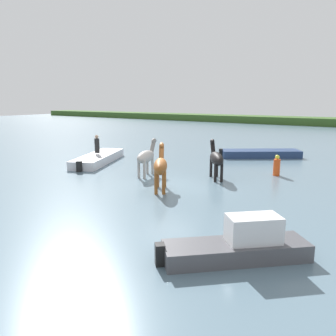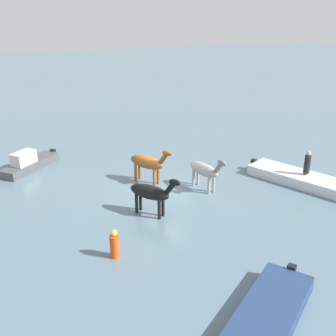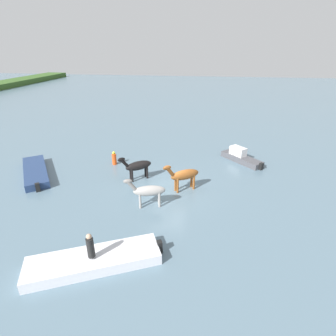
{
  "view_description": "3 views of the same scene",
  "coord_description": "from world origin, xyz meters",
  "px_view_note": "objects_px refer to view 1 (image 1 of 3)",
  "views": [
    {
      "loc": [
        8.88,
        -13.1,
        4.09
      ],
      "look_at": [
        -0.19,
        0.01,
        0.82
      ],
      "focal_mm": 35.75,
      "sensor_mm": 36.0,
      "label": 1
    },
    {
      "loc": [
        6.6,
        17.57,
        8.61
      ],
      "look_at": [
        -0.62,
        -0.12,
        1.05
      ],
      "focal_mm": 43.3,
      "sensor_mm": 36.0,
      "label": 2
    },
    {
      "loc": [
        -15.8,
        -2.38,
        8.98
      ],
      "look_at": [
        0.95,
        0.12,
        1.19
      ],
      "focal_mm": 28.55,
      "sensor_mm": 36.0,
      "label": 3
    }
  ],
  "objects_px": {
    "horse_rear_stallion": "(216,158)",
    "boat_tender_starboard": "(99,160)",
    "boat_skiff_near": "(239,248)",
    "buoy_channel_marker": "(277,166)",
    "person_boatman_standing": "(97,145)",
    "horse_dun_straggler": "(161,166)",
    "boat_motor_center": "(260,155)",
    "horse_pinto_flank": "(146,157)"
  },
  "relations": [
    {
      "from": "boat_skiff_near",
      "to": "horse_pinto_flank",
      "type": "bearing_deg",
      "value": 98.3
    },
    {
      "from": "person_boatman_standing",
      "to": "horse_dun_straggler",
      "type": "bearing_deg",
      "value": -23.49
    },
    {
      "from": "horse_rear_stallion",
      "to": "horse_pinto_flank",
      "type": "xyz_separation_m",
      "value": [
        -3.41,
        -1.52,
        -0.02
      ]
    },
    {
      "from": "horse_rear_stallion",
      "to": "horse_pinto_flank",
      "type": "distance_m",
      "value": 3.74
    },
    {
      "from": "boat_motor_center",
      "to": "person_boatman_standing",
      "type": "distance_m",
      "value": 11.55
    },
    {
      "from": "person_boatman_standing",
      "to": "horse_rear_stallion",
      "type": "bearing_deg",
      "value": 1.07
    },
    {
      "from": "buoy_channel_marker",
      "to": "horse_dun_straggler",
      "type": "bearing_deg",
      "value": -119.73
    },
    {
      "from": "horse_rear_stallion",
      "to": "boat_tender_starboard",
      "type": "relative_size",
      "value": 0.37
    },
    {
      "from": "boat_motor_center",
      "to": "buoy_channel_marker",
      "type": "distance_m",
      "value": 5.99
    },
    {
      "from": "boat_tender_starboard",
      "to": "person_boatman_standing",
      "type": "xyz_separation_m",
      "value": [
        -0.12,
        0.04,
        0.99
      ]
    },
    {
      "from": "horse_pinto_flank",
      "to": "boat_motor_center",
      "type": "height_order",
      "value": "horse_pinto_flank"
    },
    {
      "from": "horse_pinto_flank",
      "to": "boat_motor_center",
      "type": "relative_size",
      "value": 0.46
    },
    {
      "from": "horse_rear_stallion",
      "to": "horse_pinto_flank",
      "type": "relative_size",
      "value": 0.9
    },
    {
      "from": "horse_dun_straggler",
      "to": "horse_pinto_flank",
      "type": "height_order",
      "value": "horse_dun_straggler"
    },
    {
      "from": "boat_skiff_near",
      "to": "buoy_channel_marker",
      "type": "distance_m",
      "value": 10.64
    },
    {
      "from": "person_boatman_standing",
      "to": "boat_skiff_near",
      "type": "bearing_deg",
      "value": -30.02
    },
    {
      "from": "boat_skiff_near",
      "to": "boat_motor_center",
      "type": "distance_m",
      "value": 16.47
    },
    {
      "from": "horse_pinto_flank",
      "to": "person_boatman_standing",
      "type": "relative_size",
      "value": 2.09
    },
    {
      "from": "boat_motor_center",
      "to": "boat_skiff_near",
      "type": "bearing_deg",
      "value": -108.17
    },
    {
      "from": "horse_dun_straggler",
      "to": "buoy_channel_marker",
      "type": "distance_m",
      "value": 7.0
    },
    {
      "from": "person_boatman_standing",
      "to": "buoy_channel_marker",
      "type": "distance_m",
      "value": 11.38
    },
    {
      "from": "horse_rear_stallion",
      "to": "person_boatman_standing",
      "type": "distance_m",
      "value": 8.64
    },
    {
      "from": "horse_rear_stallion",
      "to": "boat_skiff_near",
      "type": "xyz_separation_m",
      "value": [
        4.58,
        -7.8,
        -0.78
      ]
    },
    {
      "from": "horse_rear_stallion",
      "to": "person_boatman_standing",
      "type": "xyz_separation_m",
      "value": [
        -8.63,
        -0.16,
        0.09
      ]
    },
    {
      "from": "buoy_channel_marker",
      "to": "boat_skiff_near",
      "type": "bearing_deg",
      "value": -78.05
    },
    {
      "from": "horse_dun_straggler",
      "to": "boat_motor_center",
      "type": "bearing_deg",
      "value": -36.48
    },
    {
      "from": "horse_pinto_flank",
      "to": "person_boatman_standing",
      "type": "distance_m",
      "value": 5.4
    },
    {
      "from": "person_boatman_standing",
      "to": "buoy_channel_marker",
      "type": "xyz_separation_m",
      "value": [
        11.02,
        2.77,
        -0.66
      ]
    },
    {
      "from": "person_boatman_standing",
      "to": "buoy_channel_marker",
      "type": "relative_size",
      "value": 1.04
    },
    {
      "from": "boat_skiff_near",
      "to": "boat_tender_starboard",
      "type": "bearing_deg",
      "value": 106.27
    },
    {
      "from": "horse_dun_straggler",
      "to": "horse_rear_stallion",
      "type": "xyz_separation_m",
      "value": [
        1.07,
        3.45,
        -0.04
      ]
    },
    {
      "from": "boat_motor_center",
      "to": "buoy_channel_marker",
      "type": "relative_size",
      "value": 4.75
    },
    {
      "from": "horse_pinto_flank",
      "to": "buoy_channel_marker",
      "type": "relative_size",
      "value": 2.18
    },
    {
      "from": "boat_motor_center",
      "to": "buoy_channel_marker",
      "type": "height_order",
      "value": "buoy_channel_marker"
    },
    {
      "from": "boat_tender_starboard",
      "to": "boat_motor_center",
      "type": "relative_size",
      "value": 1.1
    },
    {
      "from": "horse_dun_straggler",
      "to": "boat_motor_center",
      "type": "height_order",
      "value": "horse_dun_straggler"
    },
    {
      "from": "horse_rear_stallion",
      "to": "boat_tender_starboard",
      "type": "xyz_separation_m",
      "value": [
        -8.51,
        -0.2,
        -0.9
      ]
    },
    {
      "from": "boat_skiff_near",
      "to": "boat_motor_center",
      "type": "xyz_separation_m",
      "value": [
        -5.01,
        15.69,
        -0.12
      ]
    },
    {
      "from": "horse_pinto_flank",
      "to": "buoy_channel_marker",
      "type": "xyz_separation_m",
      "value": [
        5.8,
        4.13,
        -0.55
      ]
    },
    {
      "from": "boat_skiff_near",
      "to": "boat_motor_center",
      "type": "relative_size",
      "value": 0.64
    },
    {
      "from": "horse_dun_straggler",
      "to": "buoy_channel_marker",
      "type": "bearing_deg",
      "value": -62.91
    },
    {
      "from": "boat_tender_starboard",
      "to": "buoy_channel_marker",
      "type": "relative_size",
      "value": 5.23
    }
  ]
}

